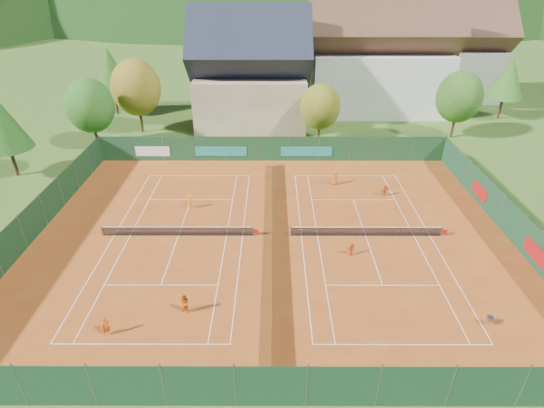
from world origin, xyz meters
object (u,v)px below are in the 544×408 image
Objects in this scene: player_left_near at (106,326)px; player_right_near at (351,249)px; hotel_block_a at (379,62)px; ball_hopper at (490,319)px; chalet at (251,77)px; player_right_far_a at (335,178)px; player_right_far_b at (385,190)px; player_left_mid at (185,304)px; hotel_block_b at (451,58)px; player_left_far at (190,202)px.

player_left_near is 18.53m from player_right_near.
hotel_block_a is 46.80m from ball_hopper.
chalet is 11.13× the size of player_right_far_a.
hotel_block_a is at bearing 17.53° from chalet.
player_right_far_b reaches higher than player_right_near.
player_right_far_a reaches higher than player_right_far_b.
ball_hopper is 19.63m from player_left_mid.
player_left_near reaches higher than player_right_near.
player_left_near is 0.98× the size of player_right_far_a.
player_left_mid is (-21.70, -45.24, -6.60)m from hotel_block_a.
ball_hopper is at bearing -106.53° from hotel_block_b.
hotel_block_a is at bearing -95.61° from player_left_far.
player_right_far_a is at bearing -109.77° from hotel_block_a.
player_left_far is at bearing -13.05° from player_right_far_b.
ball_hopper is 17.71m from player_right_far_b.
chalet is 42.16m from player_left_near.
player_right_far_b is (-18.77, -36.74, -6.01)m from hotel_block_b.
player_right_far_a is 5.30m from player_right_far_b.
player_right_near is at bearing -176.49° from player_left_far.
hotel_block_b is 14.07× the size of player_right_far_b.
player_left_near is at bearing -119.11° from hotel_block_a.
hotel_block_a is 29.91m from player_right_far_b.
player_left_near is at bearing -177.95° from ball_hopper.
hotel_block_a is at bearing -120.00° from player_right_far_b.
ball_hopper is (-16.10, -54.25, -6.06)m from hotel_block_b.
hotel_block_a reaches higher than chalet.
player_right_far_a is at bearing -64.68° from chalet.
player_left_far is at bearing 44.21° from player_left_near.
player_right_near is 11.14m from player_right_far_b.
chalet is at bearing 84.28° from player_right_near.
hotel_block_b is (33.00, 14.00, -0.01)m from chalet.
player_right_far_b is at bearing -117.06° from hotel_block_b.
player_right_far_b is at bearing -57.96° from chalet.
hotel_block_b is 68.49m from player_left_near.
ball_hopper is at bearing -34.73° from player_left_near.
hotel_block_b is (14.00, 8.00, -0.76)m from hotel_block_a.
hotel_block_b is at bearing 29.74° from hotel_block_a.
player_right_far_a is at bearing 67.14° from player_right_near.
hotel_block_a is at bearing 54.35° from player_right_near.
player_left_mid reaches higher than player_left_far.
ball_hopper is at bearing -67.22° from chalet.
player_left_mid is at bearing 23.39° from player_right_far_a.
hotel_block_a is 13.73× the size of player_left_mid.
player_left_far is (-37.72, -39.25, -5.96)m from hotel_block_b.
ball_hopper is at bearing -92.60° from hotel_block_a.
player_right_far_a reaches higher than player_left_far.
ball_hopper is (-2.10, -46.25, -6.83)m from hotel_block_a.
hotel_block_a is (19.00, 6.00, 0.76)m from chalet.
chalet reaches higher than player_left_near.
player_left_mid reaches higher than player_right_near.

